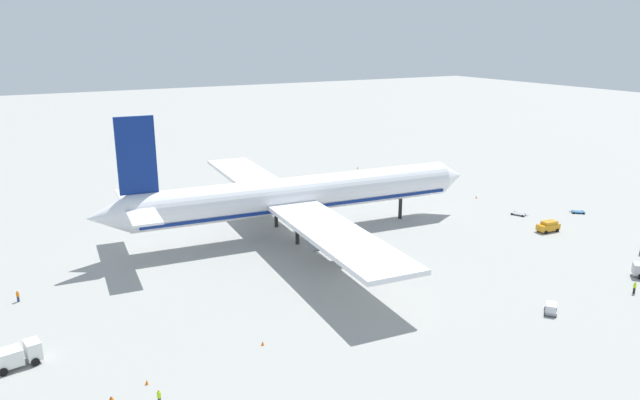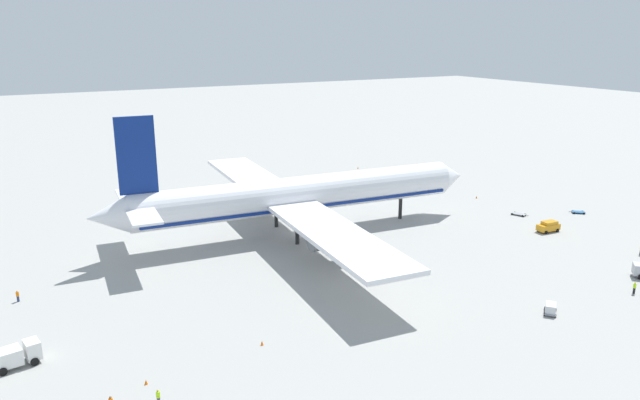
{
  "view_description": "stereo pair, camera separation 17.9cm",
  "coord_description": "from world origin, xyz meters",
  "px_view_note": "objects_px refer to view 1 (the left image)",
  "views": [
    {
      "loc": [
        -46.83,
        -91.82,
        35.21
      ],
      "look_at": [
        4.37,
        1.03,
        5.37
      ],
      "focal_mm": 33.54,
      "sensor_mm": 36.0,
      "label": 1
    },
    {
      "loc": [
        -46.68,
        -91.9,
        35.21
      ],
      "look_at": [
        4.37,
        1.03,
        5.37
      ],
      "focal_mm": 33.54,
      "sensor_mm": 36.0,
      "label": 2
    }
  ],
  "objects_px": {
    "airliner": "(295,196)",
    "service_van": "(548,226)",
    "traffic_cone_0": "(263,343)",
    "traffic_cone_2": "(476,197)",
    "traffic_cone_1": "(296,177)",
    "ground_worker_3": "(159,397)",
    "baggage_cart_0": "(518,214)",
    "baggage_cart_1": "(551,308)",
    "traffic_cone_3": "(147,382)",
    "baggage_cart_2": "(578,212)",
    "ground_worker_4": "(635,287)",
    "ground_worker_1": "(18,296)",
    "traffic_cone_4": "(358,168)",
    "service_truck_1": "(16,355)"
  },
  "relations": [
    {
      "from": "baggage_cart_0",
      "to": "service_van",
      "type": "bearing_deg",
      "value": -106.88
    },
    {
      "from": "airliner",
      "to": "service_van",
      "type": "height_order",
      "value": "airliner"
    },
    {
      "from": "traffic_cone_0",
      "to": "traffic_cone_2",
      "type": "distance_m",
      "value": 76.1
    },
    {
      "from": "airliner",
      "to": "ground_worker_4",
      "type": "bearing_deg",
      "value": -56.72
    },
    {
      "from": "baggage_cart_2",
      "to": "traffic_cone_2",
      "type": "bearing_deg",
      "value": 118.89
    },
    {
      "from": "baggage_cart_2",
      "to": "traffic_cone_4",
      "type": "height_order",
      "value": "traffic_cone_4"
    },
    {
      "from": "service_truck_1",
      "to": "traffic_cone_4",
      "type": "bearing_deg",
      "value": 37.38
    },
    {
      "from": "traffic_cone_1",
      "to": "traffic_cone_2",
      "type": "height_order",
      "value": "same"
    },
    {
      "from": "airliner",
      "to": "service_van",
      "type": "distance_m",
      "value": 46.75
    },
    {
      "from": "airliner",
      "to": "traffic_cone_4",
      "type": "height_order",
      "value": "airliner"
    },
    {
      "from": "baggage_cart_0",
      "to": "baggage_cart_1",
      "type": "bearing_deg",
      "value": -131.51
    },
    {
      "from": "baggage_cart_0",
      "to": "ground_worker_1",
      "type": "relative_size",
      "value": 2.1
    },
    {
      "from": "service_truck_1",
      "to": "traffic_cone_2",
      "type": "xyz_separation_m",
      "value": [
        92.24,
        27.53,
        -1.07
      ]
    },
    {
      "from": "baggage_cart_1",
      "to": "traffic_cone_2",
      "type": "bearing_deg",
      "value": 56.59
    },
    {
      "from": "airliner",
      "to": "traffic_cone_2",
      "type": "height_order",
      "value": "airliner"
    },
    {
      "from": "traffic_cone_2",
      "to": "service_van",
      "type": "bearing_deg",
      "value": -100.79
    },
    {
      "from": "ground_worker_4",
      "to": "traffic_cone_0",
      "type": "relative_size",
      "value": 3.18
    },
    {
      "from": "service_truck_1",
      "to": "traffic_cone_0",
      "type": "height_order",
      "value": "service_truck_1"
    },
    {
      "from": "traffic_cone_4",
      "to": "baggage_cart_1",
      "type": "bearing_deg",
      "value": -105.75
    },
    {
      "from": "service_van",
      "to": "traffic_cone_3",
      "type": "relative_size",
      "value": 7.89
    },
    {
      "from": "traffic_cone_0",
      "to": "traffic_cone_3",
      "type": "height_order",
      "value": "same"
    },
    {
      "from": "baggage_cart_0",
      "to": "traffic_cone_3",
      "type": "height_order",
      "value": "traffic_cone_3"
    },
    {
      "from": "ground_worker_1",
      "to": "traffic_cone_0",
      "type": "relative_size",
      "value": 2.92
    },
    {
      "from": "ground_worker_3",
      "to": "traffic_cone_2",
      "type": "height_order",
      "value": "ground_worker_3"
    },
    {
      "from": "baggage_cart_2",
      "to": "traffic_cone_1",
      "type": "xyz_separation_m",
      "value": [
        -36.45,
        54.47,
        0.01
      ]
    },
    {
      "from": "airliner",
      "to": "baggage_cart_0",
      "type": "bearing_deg",
      "value": -14.28
    },
    {
      "from": "ground_worker_1",
      "to": "traffic_cone_1",
      "type": "xyz_separation_m",
      "value": [
        64.92,
        45.57,
        -0.54
      ]
    },
    {
      "from": "traffic_cone_2",
      "to": "ground_worker_1",
      "type": "bearing_deg",
      "value": -174.07
    },
    {
      "from": "service_van",
      "to": "traffic_cone_0",
      "type": "bearing_deg",
      "value": -168.46
    },
    {
      "from": "traffic_cone_2",
      "to": "baggage_cart_0",
      "type": "bearing_deg",
      "value": -96.16
    },
    {
      "from": "baggage_cart_1",
      "to": "traffic_cone_3",
      "type": "bearing_deg",
      "value": 169.89
    },
    {
      "from": "baggage_cart_2",
      "to": "traffic_cone_3",
      "type": "bearing_deg",
      "value": -167.89
    },
    {
      "from": "airliner",
      "to": "ground_worker_1",
      "type": "distance_m",
      "value": 46.53
    },
    {
      "from": "traffic_cone_0",
      "to": "traffic_cone_3",
      "type": "distance_m",
      "value": 13.86
    },
    {
      "from": "ground_worker_3",
      "to": "baggage_cart_2",
      "type": "bearing_deg",
      "value": 14.65
    },
    {
      "from": "traffic_cone_2",
      "to": "traffic_cone_0",
      "type": "bearing_deg",
      "value": -151.56
    },
    {
      "from": "baggage_cart_2",
      "to": "ground_worker_3",
      "type": "bearing_deg",
      "value": -165.35
    },
    {
      "from": "ground_worker_4",
      "to": "traffic_cone_4",
      "type": "xyz_separation_m",
      "value": [
        8.57,
        85.67,
        -0.62
      ]
    },
    {
      "from": "baggage_cart_2",
      "to": "traffic_cone_1",
      "type": "height_order",
      "value": "traffic_cone_1"
    },
    {
      "from": "ground_worker_1",
      "to": "ground_worker_3",
      "type": "height_order",
      "value": "ground_worker_3"
    },
    {
      "from": "baggage_cart_0",
      "to": "ground_worker_4",
      "type": "bearing_deg",
      "value": -112.3
    },
    {
      "from": "airliner",
      "to": "traffic_cone_1",
      "type": "height_order",
      "value": "airliner"
    },
    {
      "from": "baggage_cart_1",
      "to": "traffic_cone_0",
      "type": "distance_m",
      "value": 37.57
    },
    {
      "from": "ground_worker_3",
      "to": "ground_worker_4",
      "type": "bearing_deg",
      "value": -5.33
    },
    {
      "from": "service_van",
      "to": "traffic_cone_2",
      "type": "bearing_deg",
      "value": 79.21
    },
    {
      "from": "baggage_cart_0",
      "to": "ground_worker_3",
      "type": "bearing_deg",
      "value": -160.15
    },
    {
      "from": "ground_worker_1",
      "to": "ground_worker_3",
      "type": "bearing_deg",
      "value": -71.66
    },
    {
      "from": "ground_worker_4",
      "to": "traffic_cone_3",
      "type": "relative_size",
      "value": 3.18
    },
    {
      "from": "ground_worker_1",
      "to": "baggage_cart_2",
      "type": "bearing_deg",
      "value": -5.02
    },
    {
      "from": "service_van",
      "to": "service_truck_1",
      "type": "bearing_deg",
      "value": -177.37
    }
  ]
}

